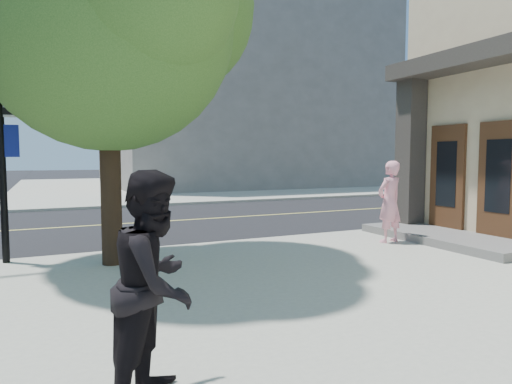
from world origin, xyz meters
TOP-DOWN VIEW (x-y plane):
  - road_ew at (0.00, 4.50)m, footprint 140.00×9.00m
  - sidewalk_ne at (13.50, 21.50)m, footprint 29.00×25.00m
  - filler_ne at (14.00, 22.00)m, footprint 18.00×16.00m
  - man_on_phone at (7.97, -1.70)m, footprint 0.73×0.54m
  - pedestrian at (1.77, -6.03)m, footprint 1.07×1.11m

SIDE VIEW (x-z plane):
  - road_ew at x=0.00m, z-range 0.00..0.01m
  - sidewalk_ne at x=13.50m, z-range 0.00..0.12m
  - pedestrian at x=1.77m, z-range 0.12..1.93m
  - man_on_phone at x=7.97m, z-range 0.12..1.95m
  - filler_ne at x=14.00m, z-range 0.12..14.12m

